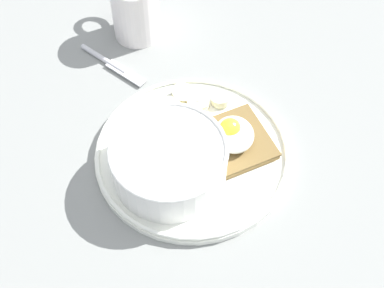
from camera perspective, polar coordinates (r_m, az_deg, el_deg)
The scene contains 12 objects.
ground_plane at distance 73.04cm, azimuth 0.00°, elevation -1.80°, with size 120.00×120.00×2.00cm, color gray.
plate at distance 71.54cm, azimuth 0.00°, elevation -1.01°, with size 26.04×26.04×1.60cm.
oatmeal_bowl at distance 67.12cm, azimuth -2.48°, elevation -1.78°, with size 14.93×14.93×5.80cm.
toast_slice at distance 71.75cm, azimuth 4.39°, elevation 0.21°, with size 12.16×12.16×1.18cm.
poached_egg at distance 70.26cm, azimuth 4.36°, elevation 1.17°, with size 6.76×7.32×3.52cm.
banana_slice_front at distance 75.71cm, azimuth 0.66°, elevation 4.38°, with size 3.28×3.31×1.29cm.
banana_slice_left at distance 74.41cm, azimuth -0.69°, elevation 2.96°, with size 3.60×3.63×0.99cm.
banana_slice_back at distance 76.60cm, azimuth -1.03°, elevation 5.38°, with size 4.38×4.30×1.87cm.
banana_slice_right at distance 75.13cm, azimuth -2.44°, elevation 3.84°, with size 4.44×4.38×1.47cm.
banana_slice_inner at distance 76.19cm, azimuth 3.07°, elevation 4.72°, with size 3.59×3.51×1.47cm.
coffee_mug at distance 85.07cm, azimuth -6.16°, elevation 14.17°, with size 9.98×8.06×9.58cm.
knife at distance 83.29cm, azimuth -8.57°, elevation 8.42°, with size 9.42×10.16×0.80cm.
Camera 1 is at (-39.97, 2.88, 62.06)cm, focal length 50.00 mm.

